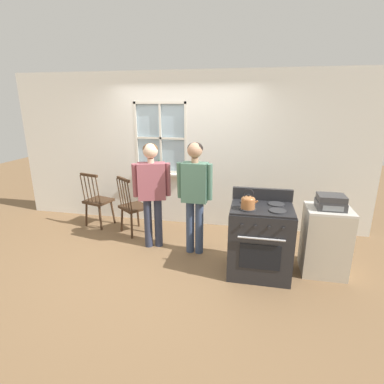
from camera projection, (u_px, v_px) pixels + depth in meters
ground_plane at (164, 257)px, 4.39m from camera, size 16.00×16.00×0.00m
wall_back at (186, 152)px, 5.31m from camera, size 6.40×0.16×2.70m
chair_by_window at (98, 201)px, 5.41m from camera, size 0.51×0.50×1.00m
chair_near_wall at (133, 207)px, 5.10m from camera, size 0.58×0.57×1.00m
person_elderly_left at (152, 185)px, 4.46m from camera, size 0.57×0.33×1.62m
person_teen_center at (195, 188)px, 4.26m from camera, size 0.52×0.23×1.66m
stove at (260, 240)px, 3.87m from camera, size 0.78×0.68×1.08m
kettle at (248, 202)px, 3.63m from camera, size 0.21×0.17×0.25m
potted_plant at (159, 168)px, 5.41m from camera, size 0.14×0.14×0.28m
side_counter at (325, 241)px, 3.90m from camera, size 0.55×0.50×0.90m
stereo at (331, 202)px, 3.72m from camera, size 0.34×0.29×0.18m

